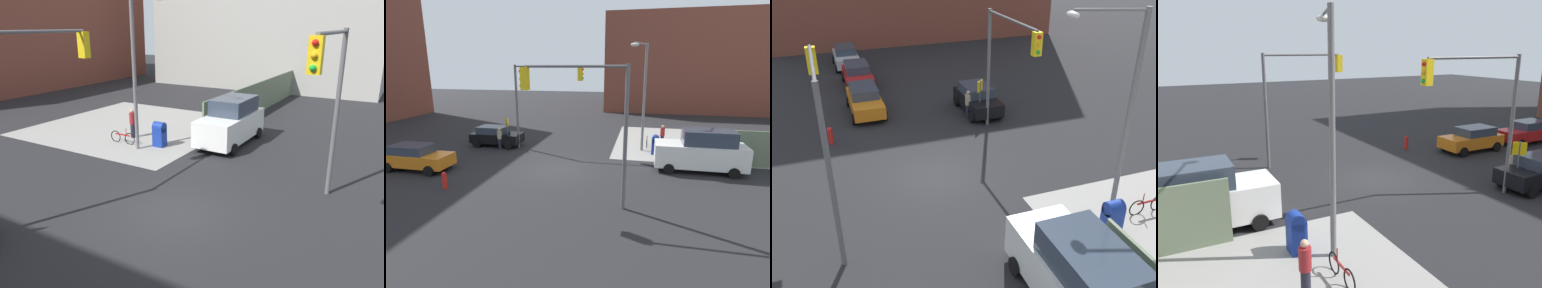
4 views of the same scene
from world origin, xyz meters
The scene contains 14 objects.
ground_plane centered at (0.00, 0.00, 0.00)m, with size 120.00×120.00×0.00m, color black.
traffic_signal_nw_corner centered at (-2.44, 4.50, 4.63)m, with size 5.42×0.36×6.50m.
traffic_signal_se_corner centered at (2.65, -4.50, 4.60)m, with size 4.90×0.36×6.50m.
street_lamp_corner centered at (5.08, 5.45, 4.70)m, with size 1.16×2.55×8.00m.
warning_sign_two_way centered at (-5.40, 4.38, 1.64)m, with size 0.48×0.48×2.40m.
mailbox_blue centered at (6.20, 5.00, 0.76)m, with size 0.56×0.64×1.43m.
fire_hydrant centered at (-5.00, -4.20, 0.49)m, with size 0.26×0.26×0.94m.
hatchback_orange centered at (-8.69, -1.85, 0.84)m, with size 4.33×2.02×1.62m.
coupe_black centered at (-6.55, 4.67, 0.84)m, with size 4.09×2.02×1.62m.
hatchback_red centered at (-13.81, -1.63, 0.84)m, with size 4.34×2.02×1.62m.
van_white_delivery centered at (8.84, 1.80, 1.28)m, with size 5.40×2.32×2.62m.
pedestrian_crossing centered at (-5.80, 3.80, 0.88)m, with size 0.36×0.36×1.70m.
pedestrian_waiting centered at (6.80, 7.40, 0.93)m, with size 0.36×0.36×1.78m.
bicycle_leaning_on_fence centered at (5.60, 7.20, 0.35)m, with size 0.05×1.75×0.97m.
Camera 4 is at (9.92, 16.00, 6.77)m, focal length 35.00 mm.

